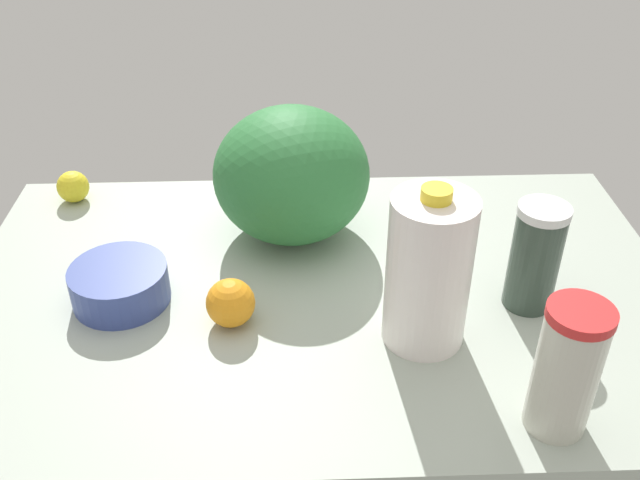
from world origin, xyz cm
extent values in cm
cube|color=#A3AEA0|center=(0.00, 0.00, 1.50)|extent=(120.00, 76.00, 3.00)
cylinder|color=white|center=(-15.26, 11.95, 15.11)|extent=(12.46, 12.46, 24.23)
cylinder|color=yellow|center=(-15.26, 11.95, 28.13)|extent=(4.36, 4.36, 1.80)
cylinder|color=#374892|center=(32.50, 1.47, 6.14)|extent=(15.76, 15.76, 6.29)
cylinder|color=#2F3E34|center=(-33.49, 4.71, 11.44)|extent=(7.83, 7.83, 16.87)
cylinder|color=silver|center=(-33.49, 4.71, 20.57)|extent=(8.06, 8.06, 1.40)
ellipsoid|color=#2D7539|center=(4.41, -17.82, 15.16)|extent=(27.96, 27.96, 24.32)
cylinder|color=beige|center=(-30.06, 29.98, 12.04)|extent=(8.15, 8.15, 18.08)
cylinder|color=red|center=(-30.06, 29.98, 21.78)|extent=(8.39, 8.39, 1.40)
sphere|color=yellow|center=(48.03, -30.94, 6.14)|extent=(6.27, 6.27, 6.27)
sphere|color=orange|center=(14.16, 7.74, 6.85)|extent=(7.70, 7.70, 7.70)
camera|label=1|loc=(3.55, 94.04, 76.59)|focal=40.00mm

